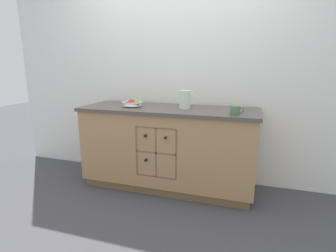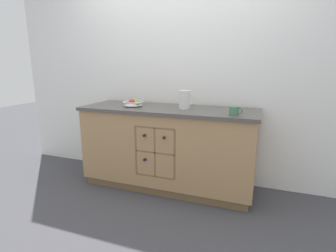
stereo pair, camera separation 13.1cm
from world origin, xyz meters
TOP-DOWN VIEW (x-y plane):
  - ground_plane at (0.00, 0.00)m, footprint 14.00×14.00m
  - back_wall at (0.00, 0.36)m, footprint 4.40×0.06m
  - kitchen_island at (-0.00, -0.00)m, footprint 1.89×0.63m
  - fruit_bowl at (-0.40, -0.02)m, footprint 0.23×0.23m
  - white_pitcher at (0.18, 0.01)m, footprint 0.18×0.12m
  - ceramic_mug at (0.70, -0.18)m, footprint 0.12×0.09m

SIDE VIEW (x-z plane):
  - ground_plane at x=0.00m, z-range 0.00..0.00m
  - kitchen_island at x=0.00m, z-range 0.01..0.90m
  - fruit_bowl at x=-0.40m, z-range 0.89..0.97m
  - ceramic_mug at x=0.70m, z-range 0.90..0.98m
  - white_pitcher at x=0.18m, z-range 0.90..1.09m
  - back_wall at x=0.00m, z-range 0.00..2.55m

